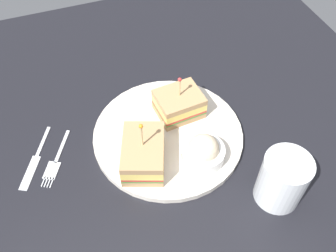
# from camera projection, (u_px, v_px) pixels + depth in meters

# --- Properties ---
(ground_plane) EXTENTS (0.98, 0.98, 0.02)m
(ground_plane) POSITION_uv_depth(u_px,v_px,m) (168.00, 140.00, 0.71)
(ground_plane) COLOR black
(plate) EXTENTS (0.28, 0.28, 0.01)m
(plate) POSITION_uv_depth(u_px,v_px,m) (168.00, 135.00, 0.70)
(plate) COLOR silver
(plate) RESTS_ON ground_plane
(sandwich_half_front) EXTENTS (0.12, 0.10, 0.10)m
(sandwich_half_front) POSITION_uv_depth(u_px,v_px,m) (143.00, 153.00, 0.63)
(sandwich_half_front) COLOR tan
(sandwich_half_front) RESTS_ON plate
(sandwich_half_back) EXTENTS (0.08, 0.09, 0.09)m
(sandwich_half_back) POSITION_uv_depth(u_px,v_px,m) (179.00, 104.00, 0.70)
(sandwich_half_back) COLOR tan
(sandwich_half_back) RESTS_ON plate
(coleslaw_bowl) EXTENTS (0.08, 0.08, 0.05)m
(coleslaw_bowl) POSITION_uv_depth(u_px,v_px,m) (203.00, 151.00, 0.64)
(coleslaw_bowl) COLOR white
(coleslaw_bowl) RESTS_ON plate
(drink_glass) EXTENTS (0.08, 0.08, 0.09)m
(drink_glass) POSITION_uv_depth(u_px,v_px,m) (282.00, 181.00, 0.59)
(drink_glass) COLOR silver
(drink_glass) RESTS_ON ground_plane
(fork) EXTENTS (0.11, 0.07, 0.00)m
(fork) POSITION_uv_depth(u_px,v_px,m) (55.00, 164.00, 0.66)
(fork) COLOR silver
(fork) RESTS_ON ground_plane
(knife) EXTENTS (0.13, 0.07, 0.00)m
(knife) POSITION_uv_depth(u_px,v_px,m) (35.00, 161.00, 0.66)
(knife) COLOR silver
(knife) RESTS_ON ground_plane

